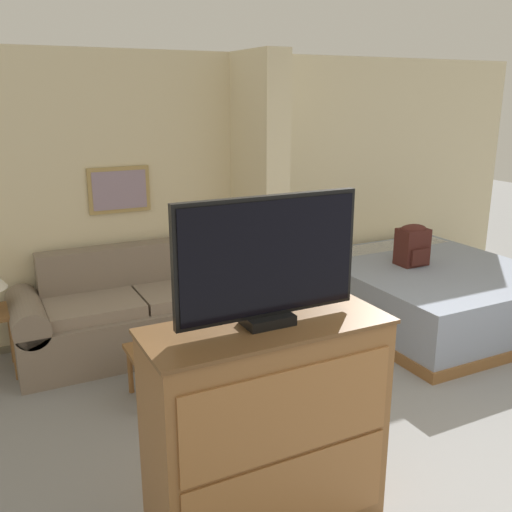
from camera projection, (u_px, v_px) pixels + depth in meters
name	position (u px, v px, depth m)	size (l,w,h in m)	color
wall_back	(247.00, 188.00, 5.83)	(7.00, 0.16, 2.60)	beige
wall_partition_pillar	(259.00, 194.00, 5.41)	(0.24, 0.76, 2.60)	beige
couch	(138.00, 313.00, 5.11)	(2.13, 0.84, 0.89)	gray
coffee_table	(172.00, 353.00, 4.28)	(0.64, 0.44, 0.40)	brown
tv_dresser	(267.00, 428.00, 2.92)	(1.23, 0.50, 1.15)	brown
tv	(268.00, 261.00, 2.67)	(0.94, 0.16, 0.63)	black
bed	(429.00, 292.00, 5.76)	(1.87, 2.12, 0.57)	brown
backpack	(413.00, 244.00, 5.65)	(0.29, 0.25, 0.41)	#471E19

